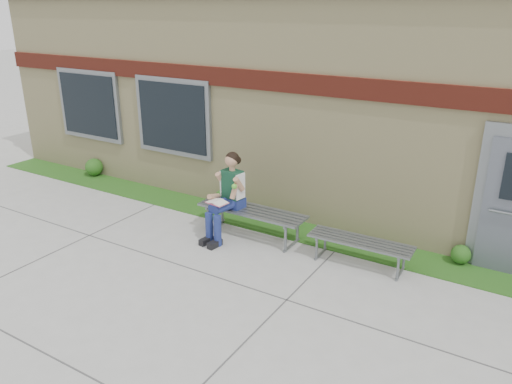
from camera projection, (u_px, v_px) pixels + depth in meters
The scene contains 9 objects.
ground at pixel (208, 296), 7.06m from camera, with size 80.00×80.00×0.00m, color #9E9E99.
grass_strip at pixel (292, 230), 9.14m from camera, with size 16.00×0.80×0.02m, color #165517.
school_building at pixel (365, 89), 11.11m from camera, with size 16.20×6.22×4.20m.
bench_left at pixel (252, 216), 8.77m from camera, with size 1.98×0.55×0.51m.
bench_right at pixel (360, 246), 7.82m from camera, with size 1.65×0.50×0.43m.
girl at pixel (227, 195), 8.62m from camera, with size 0.55×0.94×1.53m.
shrub_west at pixel (94, 167), 11.92m from camera, with size 0.41×0.41×0.41m, color #165517.
shrub_mid at pixel (224, 198), 10.10m from camera, with size 0.37×0.37×0.37m, color #165517.
shrub_east at pixel (461, 254), 7.89m from camera, with size 0.31×0.31×0.31m, color #165517.
Camera 1 is at (3.75, -4.84, 3.88)m, focal length 35.00 mm.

